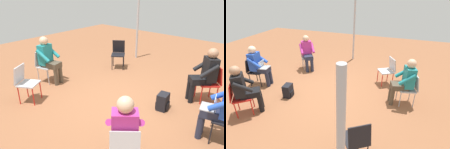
# 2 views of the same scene
# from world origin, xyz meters

# --- Properties ---
(ground_plane) EXTENTS (14.00, 14.00, 0.00)m
(ground_plane) POSITION_xyz_m (0.00, 0.00, 0.00)
(ground_plane) COLOR brown
(chair_northeast) EXTENTS (0.58, 0.58, 0.85)m
(chair_northeast) POSITION_xyz_m (1.46, 1.35, 0.50)
(chair_northeast) COLOR #B7B7BC
(chair_northeast) RESTS_ON ground
(chair_south) EXTENTS (0.49, 0.53, 0.85)m
(chair_south) POSITION_xyz_m (0.30, -2.24, 0.50)
(chair_south) COLOR #B7B7BC
(chair_south) RESTS_ON ground
(chair_southwest) EXTENTS (0.58, 0.57, 0.85)m
(chair_southwest) POSITION_xyz_m (-1.79, -1.40, 0.50)
(chair_southwest) COLOR black
(chair_southwest) RESTS_ON ground
(chair_northwest) EXTENTS (0.58, 0.59, 0.85)m
(chair_northwest) POSITION_xyz_m (-1.50, 1.49, 0.50)
(chair_northwest) COLOR red
(chair_northwest) RESTS_ON ground
(chair_southeast) EXTENTS (0.56, 0.57, 0.85)m
(chair_southeast) POSITION_xyz_m (1.20, -1.62, 0.50)
(chair_southeast) COLOR #B7B7BC
(chair_southeast) RESTS_ON ground
(person_with_laptop) EXTENTS (0.56, 0.58, 1.24)m
(person_with_laptop) POSITION_xyz_m (-0.20, 2.05, 0.69)
(person_with_laptop) COLOR #23283D
(person_with_laptop) RESTS_ON ground
(person_in_teal) EXTENTS (0.58, 0.59, 1.24)m
(person_in_teal) POSITION_xyz_m (0.26, -2.08, 0.69)
(person_in_teal) COLOR #4C4233
(person_in_teal) RESTS_ON ground
(person_in_magenta) EXTENTS (0.63, 0.63, 1.24)m
(person_in_magenta) POSITION_xyz_m (1.33, 1.25, 0.69)
(person_in_magenta) COLOR #23283D
(person_in_magenta) RESTS_ON ground
(person_in_black) EXTENTS (0.63, 0.63, 1.24)m
(person_in_black) POSITION_xyz_m (-1.39, 1.37, 0.69)
(person_in_black) COLOR black
(person_in_black) RESTS_ON ground
(backpack_near_laptop_user) EXTENTS (0.31, 0.28, 0.36)m
(backpack_near_laptop_user) POSITION_xyz_m (-0.49, 0.88, 0.16)
(backpack_near_laptop_user) COLOR black
(backpack_near_laptop_user) RESTS_ON ground
(tent_pole_near) EXTENTS (0.07, 0.07, 2.34)m
(tent_pole_near) POSITION_xyz_m (-2.95, -1.52, 1.17)
(tent_pole_near) COLOR #B2B2B7
(tent_pole_near) RESTS_ON ground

